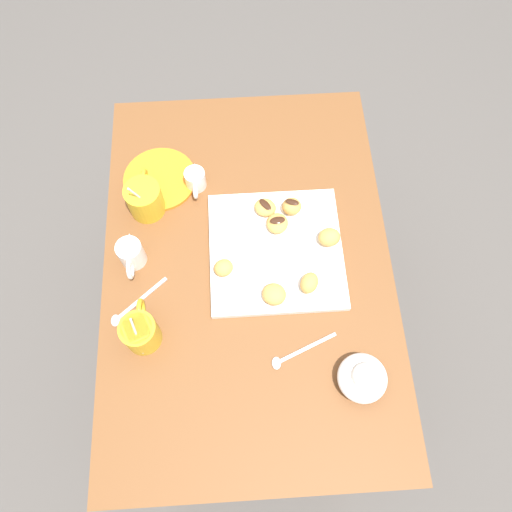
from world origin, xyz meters
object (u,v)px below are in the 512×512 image
(beignet_1, at_px, (329,237))
(beignet_4, at_px, (223,268))
(beignet_0, at_px, (265,208))
(ice_cream_bowl, at_px, (363,378))
(cream_pitcher_white, at_px, (131,254))
(beignet_2, at_px, (274,294))
(beignet_5, at_px, (292,206))
(pastry_plate_square, at_px, (276,251))
(beignet_6, at_px, (309,283))
(coffee_mug_mustard_right, at_px, (145,198))
(coffee_mug_mustard_left, at_px, (140,332))
(beignet_3, at_px, (277,223))
(dining_table, at_px, (248,285))
(chocolate_sauce_pitcher, at_px, (195,179))
(saucer_orange_left, at_px, (160,179))

(beignet_1, distance_m, beignet_4, 0.26)
(beignet_0, bearing_deg, ice_cream_bowl, -157.32)
(beignet_4, bearing_deg, cream_pitcher_white, 77.80)
(ice_cream_bowl, height_order, beignet_2, ice_cream_bowl)
(beignet_0, height_order, beignet_5, beignet_5)
(beignet_5, bearing_deg, ice_cream_bowl, -164.96)
(pastry_plate_square, relative_size, beignet_5, 6.63)
(beignet_4, bearing_deg, pastry_plate_square, -69.37)
(cream_pitcher_white, distance_m, ice_cream_bowl, 0.59)
(ice_cream_bowl, height_order, beignet_6, ice_cream_bowl)
(coffee_mug_mustard_right, relative_size, beignet_4, 2.95)
(pastry_plate_square, bearing_deg, beignet_2, 173.12)
(coffee_mug_mustard_left, distance_m, beignet_6, 0.39)
(cream_pitcher_white, bearing_deg, beignet_6, -103.24)
(coffee_mug_mustard_left, bearing_deg, beignet_3, -51.52)
(dining_table, distance_m, coffee_mug_mustard_left, 0.35)
(cream_pitcher_white, relative_size, beignet_0, 1.93)
(chocolate_sauce_pitcher, xyz_separation_m, beignet_4, (-0.25, -0.06, 0.00))
(chocolate_sauce_pitcher, bearing_deg, coffee_mug_mustard_right, 115.59)
(pastry_plate_square, xyz_separation_m, beignet_1, (0.01, -0.13, 0.03))
(beignet_1, bearing_deg, chocolate_sauce_pitcher, 59.72)
(beignet_0, relative_size, beignet_1, 1.01)
(ice_cream_bowl, relative_size, beignet_3, 1.94)
(beignet_1, relative_size, beignet_3, 0.97)
(ice_cream_bowl, distance_m, beignet_2, 0.26)
(ice_cream_bowl, relative_size, beignet_6, 2.04)
(pastry_plate_square, height_order, coffee_mug_mustard_right, coffee_mug_mustard_right)
(dining_table, xyz_separation_m, cream_pitcher_white, (0.03, 0.27, 0.18))
(dining_table, distance_m, beignet_3, 0.21)
(cream_pitcher_white, distance_m, beignet_5, 0.40)
(coffee_mug_mustard_right, xyz_separation_m, beignet_3, (-0.08, -0.32, -0.02))
(coffee_mug_mustard_right, relative_size, beignet_3, 2.47)
(beignet_0, bearing_deg, beignet_6, -157.05)
(beignet_0, bearing_deg, pastry_plate_square, -170.04)
(beignet_2, distance_m, beignet_5, 0.23)
(coffee_mug_mustard_right, relative_size, ice_cream_bowl, 1.28)
(chocolate_sauce_pitcher, xyz_separation_m, beignet_1, (-0.19, -0.32, 0.00))
(coffee_mug_mustard_right, relative_size, cream_pitcher_white, 1.30)
(ice_cream_bowl, bearing_deg, beignet_0, 22.68)
(pastry_plate_square, xyz_separation_m, cream_pitcher_white, (-0.00, 0.34, 0.03))
(saucer_orange_left, bearing_deg, coffee_mug_mustard_left, 176.07)
(cream_pitcher_white, bearing_deg, coffee_mug_mustard_left, -171.21)
(cream_pitcher_white, relative_size, chocolate_sauce_pitcher, 1.14)
(ice_cream_bowl, relative_size, beignet_2, 1.93)
(coffee_mug_mustard_left, bearing_deg, pastry_plate_square, -58.37)
(dining_table, relative_size, pastry_plate_square, 3.21)
(beignet_3, bearing_deg, beignet_0, 29.65)
(ice_cream_bowl, xyz_separation_m, beignet_3, (0.38, 0.15, -0.00))
(ice_cream_bowl, distance_m, beignet_1, 0.33)
(beignet_3, relative_size, beignet_4, 1.19)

